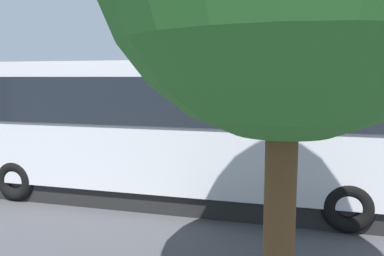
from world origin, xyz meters
TOP-DOWN VIEW (x-y plane):
  - ground_plane at (0.00, 0.00)m, footprint 80.00×80.00m
  - tour_bus at (-1.77, 5.06)m, footprint 10.50×2.74m
  - spectator_far_left at (-4.04, 2.25)m, footprint 0.57×0.31m
  - spectator_left at (-2.90, 2.39)m, footprint 0.57×0.39m
  - spectator_centre at (-1.88, 2.27)m, footprint 0.58×0.37m
  - spectator_right at (-0.71, 2.13)m, footprint 0.58×0.37m
  - parked_motorcycle_silver at (-4.95, 2.91)m, footprint 2.02×0.75m
  - stunt_motorcycle at (1.56, -2.31)m, footprint 1.79×1.15m
  - traffic_cone at (-0.60, -1.84)m, footprint 0.34×0.34m
  - bay_line_a at (-4.97, -1.13)m, footprint 0.28×4.73m
  - bay_line_b at (-2.57, -1.13)m, footprint 0.25×4.01m
  - bay_line_c at (-0.17, -1.13)m, footprint 0.26×4.17m
  - bay_line_d at (2.23, -1.13)m, footprint 0.25×4.06m
  - bay_line_e at (4.64, -1.13)m, footprint 0.26×4.21m

SIDE VIEW (x-z plane):
  - ground_plane at x=0.00m, z-range 0.00..0.00m
  - bay_line_a at x=-4.97m, z-range 0.00..0.01m
  - bay_line_b at x=-2.57m, z-range 0.00..0.01m
  - bay_line_c at x=-0.17m, z-range 0.00..0.01m
  - bay_line_d at x=2.23m, z-range 0.00..0.01m
  - bay_line_e at x=4.64m, z-range 0.00..0.01m
  - traffic_cone at x=-0.60m, z-range -0.01..0.62m
  - parked_motorcycle_silver at x=-4.95m, z-range -0.01..0.97m
  - spectator_far_left at x=-4.04m, z-range 0.15..1.82m
  - stunt_motorcycle at x=1.56m, z-range 0.13..1.93m
  - spectator_right at x=-0.71m, z-range 0.17..1.95m
  - spectator_left at x=-2.90m, z-range 0.18..1.97m
  - spectator_centre at x=-1.88m, z-range 0.18..2.00m
  - tour_bus at x=-1.77m, z-range 0.02..3.27m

